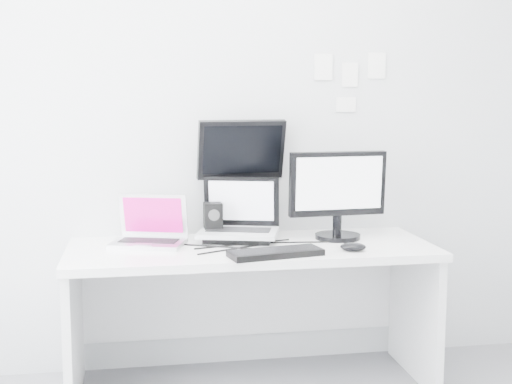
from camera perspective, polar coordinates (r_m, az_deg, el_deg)
The scene contains 13 objects.
back_wall at distance 3.71m, azimuth -1.28°, elevation 6.12°, with size 3.60×3.60×0.00m, color #B8BABD.
desk at distance 3.53m, azimuth -0.38°, elevation -10.23°, with size 1.80×0.70×0.73m, color white.
macbook at distance 3.45m, azimuth -8.92°, elevation -2.26°, with size 0.35×0.26×0.26m, color #B9B9BE.
speaker at distance 3.60m, azimuth -3.55°, elevation -2.37°, with size 0.09×0.09×0.19m, color black.
dell_laptop at distance 3.51m, azimuth -1.48°, elevation -1.43°, with size 0.40×0.31×0.33m, color #B8BABF.
rear_monitor at distance 3.67m, azimuth -1.29°, elevation 1.34°, with size 0.46×0.17×0.63m, color black.
samsung_monitor at distance 3.59m, azimuth 6.79°, elevation -0.15°, with size 0.51×0.24×0.47m, color black.
keyboard at distance 3.21m, azimuth 1.62°, elevation -5.04°, with size 0.43×0.15×0.03m, color black.
mouse at distance 3.34m, azimuth 8.00°, elevation -4.50°, with size 0.12×0.08×0.04m, color black.
wall_note_0 at distance 3.80m, azimuth 5.57°, elevation 10.20°, with size 0.10×0.00×0.14m, color white.
wall_note_1 at distance 3.84m, azimuth 7.75°, elevation 9.54°, with size 0.09×0.00×0.13m, color white.
wall_note_2 at distance 3.89m, azimuth 9.91°, elevation 10.22°, with size 0.10×0.00×0.14m, color white.
wall_note_3 at distance 3.83m, azimuth 7.42°, elevation 7.16°, with size 0.11×0.00×0.08m, color white.
Camera 1 is at (-0.54, -2.07, 1.45)m, focal length 48.58 mm.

